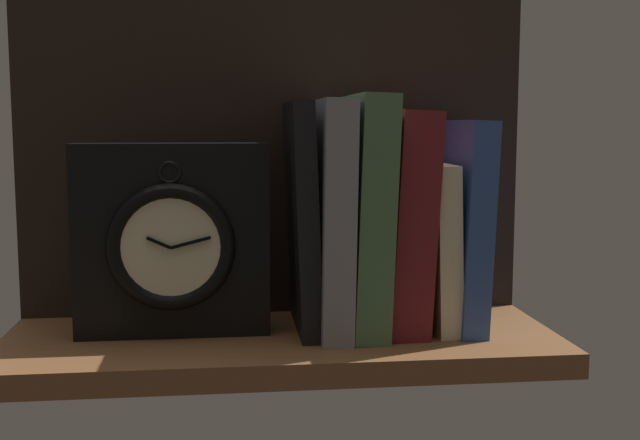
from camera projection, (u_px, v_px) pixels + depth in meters
ground_plane at (281, 345)px, 85.67cm from camera, size 57.92×22.37×2.50cm
back_panel at (274, 139)px, 93.49cm from camera, size 57.92×1.20×40.63cm
book_black_skeptic at (302, 217)px, 86.05cm from camera, size 3.08×13.70×24.40cm
book_gray_chess at (330, 216)px, 86.39cm from camera, size 3.60×16.49×24.62cm
book_green_romantic at (365, 213)px, 86.80cm from camera, size 4.56×16.16×25.18cm
book_maroon_dawkins at (403, 220)px, 87.40cm from camera, size 5.32×14.19×23.58cm
book_cream_twain at (435, 245)px, 88.17cm from camera, size 3.01×13.18×17.88cm
book_blue_modern at (461, 224)px, 88.23cm from camera, size 3.57×14.55×22.48cm
framed_clock at (172, 241)px, 83.99cm from camera, size 20.08×5.74×20.08cm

